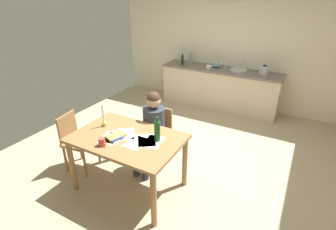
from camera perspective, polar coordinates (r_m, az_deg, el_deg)
The scene contains 28 objects.
ground_plane at distance 4.31m, azimuth 1.10°, elevation -8.92°, with size 5.20×5.20×0.04m, color tan.
wall_back at distance 6.08m, azimuth 13.15°, elevation 14.43°, with size 5.20×0.12×2.60m, color silver.
kitchen_counter at distance 5.97m, azimuth 11.32°, elevation 5.90°, with size 2.61×0.64×0.90m.
dining_table at distance 3.32m, azimuth -8.96°, elevation -6.49°, with size 1.37×0.91×0.80m.
chair_at_table at distance 3.89m, azimuth -2.38°, elevation -4.09°, with size 0.41×0.41×0.89m.
person_seated at distance 3.69m, azimuth -3.65°, elevation -2.68°, with size 0.33×0.60×1.19m.
chair_side_empty at distance 4.00m, azimuth -19.72°, elevation -5.12°, with size 0.45×0.45×0.87m.
coffee_mug at distance 3.13m, azimuth -14.50°, elevation -5.80°, with size 0.12×0.08×0.09m.
candlestick at distance 3.54m, azimuth -14.10°, elevation -1.11°, with size 0.06×0.06×0.31m.
book_magazine at distance 3.27m, azimuth -11.50°, elevation -4.58°, with size 0.16×0.24×0.03m, color tan.
book_cookery at distance 3.25m, azimuth -11.71°, elevation -4.88°, with size 0.16×0.16×0.03m, color #445599.
paper_letter at distance 3.28m, azimuth -12.87°, elevation -5.00°, with size 0.21×0.30×0.00m, color white.
paper_bill at distance 3.28m, azimuth -11.87°, elevation -4.85°, with size 0.21×0.30×0.00m, color white.
paper_envelope at distance 3.33m, azimuth -9.38°, elevation -4.17°, with size 0.21×0.30×0.00m, color white.
paper_receipt at distance 3.12m, azimuth -3.32°, elevation -5.96°, with size 0.21×0.30×0.00m, color white.
paper_notice at distance 3.13m, azimuth -7.17°, elevation -6.07°, with size 0.21×0.30×0.00m, color white.
paper_flyer at distance 3.16m, azimuth -4.80°, elevation -5.60°, with size 0.21×0.30×0.00m, color white.
wine_bottle_on_table at distance 3.08m, azimuth -2.42°, elevation -3.54°, with size 0.07×0.07×0.32m.
sink_unit at distance 5.73m, azimuth 15.44°, elevation 9.61°, with size 0.36×0.36×0.24m.
bottle_oil at distance 6.03m, azimuth 3.21°, elevation 12.14°, with size 0.06×0.06×0.26m.
bottle_vinegar at distance 6.13m, azimuth 5.06°, elevation 12.47°, with size 0.08×0.08×0.30m.
mixing_bowl at distance 5.93m, azimuth 10.77°, elevation 10.78°, with size 0.18×0.18×0.08m, color #668C99.
stovetop_kettle at distance 5.62m, azimuth 20.63°, elevation 9.36°, with size 0.18×0.18×0.22m.
wine_glass_near_sink at distance 5.93m, azimuth 12.74°, elevation 11.29°, with size 0.07×0.07×0.15m.
wine_glass_by_kettle at distance 5.96m, azimuth 11.83°, elevation 11.44°, with size 0.07×0.07×0.15m.
wine_glass_back_left at distance 5.99m, azimuth 10.77°, elevation 11.61°, with size 0.07×0.07×0.15m.
wine_glass_back_right at distance 6.02m, azimuth 9.80°, elevation 11.76°, with size 0.07×0.07×0.15m.
teacup_on_counter at distance 5.75m, azimuth 8.98°, elevation 10.50°, with size 0.13×0.09×0.09m.
Camera 1 is at (1.64, -3.14, 2.44)m, focal length 27.40 mm.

